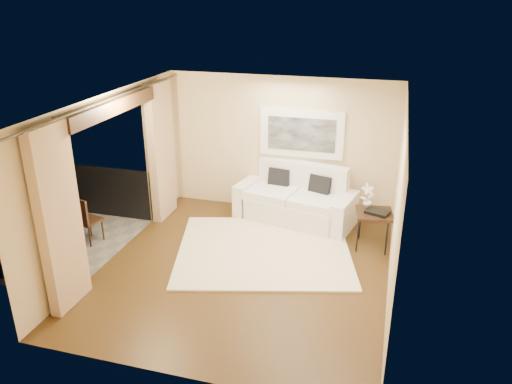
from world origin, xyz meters
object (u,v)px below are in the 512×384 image
(side_table, at_px, (374,215))
(balcony_chair_near, at_px, (41,222))
(bistro_table, at_px, (50,219))
(ice_bucket, at_px, (44,205))
(orchid, at_px, (368,197))
(balcony_chair_far, at_px, (84,217))
(sofa, at_px, (297,201))

(side_table, relative_size, balcony_chair_near, 0.63)
(bistro_table, xyz_separation_m, ice_bucket, (-0.16, 0.10, 0.18))
(bistro_table, distance_m, ice_bucket, 0.26)
(ice_bucket, bearing_deg, orchid, 19.54)
(side_table, xyz_separation_m, balcony_chair_near, (-5.27, -1.81, 0.03))
(bistro_table, bearing_deg, side_table, 19.44)
(bistro_table, bearing_deg, balcony_chair_far, 67.78)
(side_table, height_order, orchid, orchid)
(side_table, bearing_deg, ice_bucket, -162.13)
(sofa, distance_m, side_table, 1.70)
(sofa, distance_m, balcony_chair_near, 4.57)
(side_table, height_order, ice_bucket, ice_bucket)
(orchid, height_order, balcony_chair_far, orchid)
(sofa, bearing_deg, balcony_chair_far, -137.21)
(orchid, relative_size, balcony_chair_far, 0.52)
(bistro_table, xyz_separation_m, balcony_chair_far, (0.23, 0.56, -0.20))
(side_table, distance_m, orchid, 0.34)
(balcony_chair_far, bearing_deg, orchid, -150.69)
(bistro_table, bearing_deg, balcony_chair_near, -175.37)
(side_table, relative_size, bistro_table, 0.82)
(balcony_chair_near, xyz_separation_m, ice_bucket, (0.01, 0.12, 0.25))
(balcony_chair_near, bearing_deg, sofa, 15.24)
(balcony_chair_far, xyz_separation_m, ice_bucket, (-0.39, -0.46, 0.38))
(ice_bucket, bearing_deg, sofa, 33.25)
(bistro_table, relative_size, balcony_chair_near, 0.77)
(balcony_chair_near, distance_m, ice_bucket, 0.28)
(ice_bucket, bearing_deg, balcony_chair_far, 49.55)
(bistro_table, xyz_separation_m, balcony_chair_near, (-0.17, -0.01, -0.07))
(orchid, distance_m, bistro_table, 5.31)
(sofa, height_order, side_table, sofa)
(bistro_table, height_order, balcony_chair_near, balcony_chair_near)
(balcony_chair_near, relative_size, ice_bucket, 5.40)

